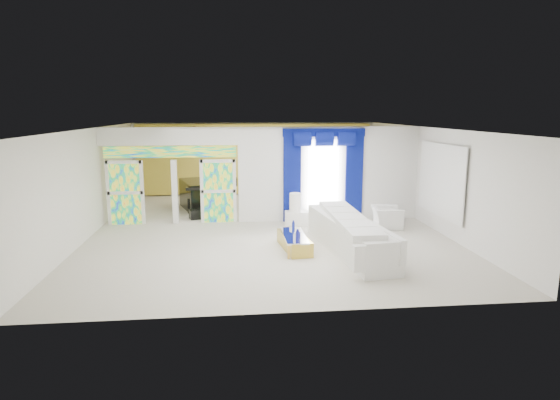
{
  "coord_description": "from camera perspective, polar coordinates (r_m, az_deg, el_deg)",
  "views": [
    {
      "loc": [
        -1.0,
        -13.65,
        3.5
      ],
      "look_at": [
        0.3,
        -1.2,
        1.1
      ],
      "focal_mm": 30.06,
      "sensor_mm": 36.0,
      "label": 1
    }
  ],
  "objects": [
    {
      "name": "stained_panel_right",
      "position": [
        14.87,
        -7.51,
        1.08
      ],
      "size": [
        0.95,
        0.04,
        2.0
      ],
      "primitive_type": "cube",
      "color": "#994C3F",
      "rests_on": "ground"
    },
    {
      "name": "blue_drape_left",
      "position": [
        14.8,
        1.48,
        2.69
      ],
      "size": [
        0.55,
        0.1,
        2.8
      ],
      "primitive_type": "cube",
      "color": "#04044D",
      "rests_on": "ground"
    },
    {
      "name": "table_lamp",
      "position": [
        14.49,
        1.88,
        -0.3
      ],
      "size": [
        0.36,
        0.36,
        0.58
      ],
      "primitive_type": "cylinder",
      "color": "white",
      "rests_on": "console_table"
    },
    {
      "name": "floor",
      "position": [
        14.13,
        -1.72,
        -3.5
      ],
      "size": [
        12.0,
        12.0,
        0.0
      ],
      "primitive_type": "plane",
      "color": "#B7AF9E",
      "rests_on": "ground"
    },
    {
      "name": "piano_bench",
      "position": [
        15.65,
        -9.24,
        -1.63
      ],
      "size": [
        1.0,
        0.62,
        0.31
      ],
      "primitive_type": "cube",
      "rotation": [
        0.0,
        0.0,
        0.3
      ],
      "color": "black",
      "rests_on": "ground"
    },
    {
      "name": "chandelier",
      "position": [
        17.12,
        -10.4,
        7.83
      ],
      "size": [
        0.6,
        0.6,
        0.6
      ],
      "primitive_type": "sphere",
      "color": "gold",
      "rests_on": "ceiling"
    },
    {
      "name": "gold_curtains",
      "position": [
        19.68,
        -3.02,
        5.0
      ],
      "size": [
        9.7,
        0.12,
        2.9
      ],
      "primitive_type": "cube",
      "color": "gold",
      "rests_on": "ground"
    },
    {
      "name": "tv_console",
      "position": [
        16.87,
        -18.67,
        -0.4
      ],
      "size": [
        0.6,
        0.57,
        0.75
      ],
      "primitive_type": "cube",
      "rotation": [
        0.0,
        0.0,
        0.21
      ],
      "color": "tan",
      "rests_on": "ground"
    },
    {
      "name": "grand_piano",
      "position": [
        17.15,
        -8.99,
        0.67
      ],
      "size": [
        2.06,
        2.37,
        1.02
      ],
      "primitive_type": "cube",
      "rotation": [
        0.0,
        0.0,
        0.3
      ],
      "color": "black",
      "rests_on": "ground"
    },
    {
      "name": "wall_mirror",
      "position": [
        14.11,
        19.02,
        2.31
      ],
      "size": [
        0.04,
        2.7,
        1.9
      ],
      "primitive_type": "cube",
      "color": "white",
      "rests_on": "ground"
    },
    {
      "name": "window_pane",
      "position": [
        14.98,
        5.27,
        2.94
      ],
      "size": [
        1.0,
        0.02,
        2.3
      ],
      "primitive_type": "cube",
      "color": "white",
      "rests_on": "dividing_wall"
    },
    {
      "name": "blue_pelmet",
      "position": [
        14.82,
        5.38,
        8.17
      ],
      "size": [
        2.6,
        0.12,
        0.25
      ],
      "primitive_type": "cube",
      "color": "#04044D",
      "rests_on": "dividing_wall"
    },
    {
      "name": "dividing_wall",
      "position": [
        15.12,
        6.13,
        3.19
      ],
      "size": [
        5.7,
        0.18,
        3.0
      ],
      "primitive_type": "cube",
      "color": "white",
      "rests_on": "ground"
    },
    {
      "name": "coffee_table",
      "position": [
        12.02,
        1.75,
        -5.18
      ],
      "size": [
        0.74,
        1.69,
        0.36
      ],
      "primitive_type": "cube",
      "rotation": [
        0.0,
        0.0,
        0.12
      ],
      "color": "gold",
      "rests_on": "ground"
    },
    {
      "name": "armchair",
      "position": [
        14.58,
        12.86,
        -2.05
      ],
      "size": [
        0.95,
        1.05,
        0.63
      ],
      "primitive_type": "imported",
      "rotation": [
        0.0,
        0.0,
        1.46
      ],
      "color": "silver",
      "rests_on": "ground"
    },
    {
      "name": "white_sofa",
      "position": [
        11.93,
        8.41,
        -4.33
      ],
      "size": [
        1.41,
        4.27,
        0.8
      ],
      "primitive_type": "cube",
      "rotation": [
        0.0,
        0.0,
        0.12
      ],
      "color": "silver",
      "rests_on": "ground"
    },
    {
      "name": "blue_drape_right",
      "position": [
        15.18,
        9.0,
        2.77
      ],
      "size": [
        0.55,
        0.1,
        2.8
      ],
      "primitive_type": "cube",
      "color": "#04044D",
      "rests_on": "ground"
    },
    {
      "name": "decanters",
      "position": [
        11.82,
        1.91,
        -4.06
      ],
      "size": [
        0.17,
        1.16,
        0.23
      ],
      "color": "navy",
      "rests_on": "coffee_table"
    },
    {
      "name": "stained_panel_left",
      "position": [
        15.22,
        -18.3,
        0.84
      ],
      "size": [
        0.95,
        0.04,
        2.0
      ],
      "primitive_type": "cube",
      "color": "#994C3F",
      "rests_on": "ground"
    },
    {
      "name": "console_table",
      "position": [
        14.64,
        3.03,
        -2.17
      ],
      "size": [
        1.25,
        0.47,
        0.41
      ],
      "primitive_type": "cube",
      "rotation": [
        0.0,
        0.0,
        -0.06
      ],
      "color": "white",
      "rests_on": "ground"
    },
    {
      "name": "dividing_header",
      "position": [
        14.79,
        -13.25,
        7.56
      ],
      "size": [
        4.3,
        0.18,
        0.55
      ],
      "primitive_type": "cube",
      "color": "white",
      "rests_on": "dividing_wall"
    },
    {
      "name": "stained_transom",
      "position": [
        14.82,
        -13.17,
        5.73
      ],
      "size": [
        4.0,
        0.05,
        0.35
      ],
      "primitive_type": "cube",
      "color": "#994C3F",
      "rests_on": "dividing_header"
    }
  ]
}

